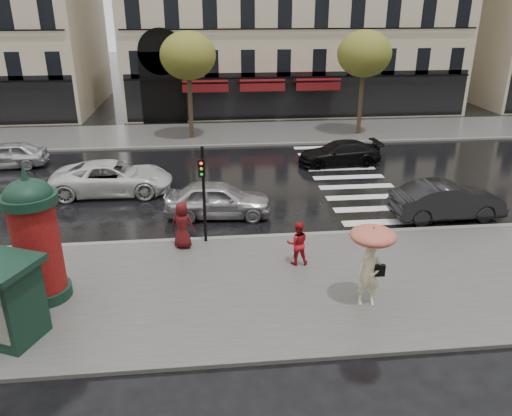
{
  "coord_description": "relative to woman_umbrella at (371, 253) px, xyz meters",
  "views": [
    {
      "loc": [
        -1.12,
        -13.71,
        8.23
      ],
      "look_at": [
        0.45,
        1.5,
        1.88
      ],
      "focal_mm": 35.0,
      "sensor_mm": 36.0,
      "label": 1
    }
  ],
  "objects": [
    {
      "name": "far_kerb",
      "position": [
        -3.34,
        17.79,
        -1.68
      ],
      "size": [
        90.0,
        0.25,
        0.14
      ],
      "primitive_type": "cube",
      "color": "slate",
      "rests_on": "ground"
    },
    {
      "name": "man_burgundy",
      "position": [
        -5.4,
        4.19,
        -0.79
      ],
      "size": [
        0.94,
        0.73,
        1.69
      ],
      "primitive_type": "imported",
      "rotation": [
        0.0,
        0.0,
        2.88
      ],
      "color": "#4A0E10",
      "rests_on": "near_sidewalk"
    },
    {
      "name": "traffic_light",
      "position": [
        -4.62,
        4.52,
        0.53
      ],
      "size": [
        0.25,
        0.35,
        3.57
      ],
      "color": "black",
      "rests_on": "near_sidewalk"
    },
    {
      "name": "woman_umbrella",
      "position": [
        0.0,
        0.0,
        0.0
      ],
      "size": [
        1.29,
        1.29,
        2.48
      ],
      "color": "#F8F1CC",
      "rests_on": "near_sidewalk"
    },
    {
      "name": "car_black",
      "position": [
        2.7,
        13.52,
        -1.11
      ],
      "size": [
        4.52,
        2.02,
        1.29
      ],
      "primitive_type": "imported",
      "rotation": [
        0.0,
        0.0,
        -1.52
      ],
      "color": "black",
      "rests_on": "ground"
    },
    {
      "name": "near_kerb",
      "position": [
        -3.34,
        4.79,
        -1.68
      ],
      "size": [
        90.0,
        0.25,
        0.14
      ],
      "primitive_type": "cube",
      "color": "slate",
      "rests_on": "ground"
    },
    {
      "name": "car_silver",
      "position": [
        -4.06,
        7.13,
        -1.01
      ],
      "size": [
        4.49,
        2.09,
        1.49
      ],
      "primitive_type": "imported",
      "rotation": [
        0.0,
        0.0,
        1.49
      ],
      "color": "silver",
      "rests_on": "ground"
    },
    {
      "name": "car_far_silver",
      "position": [
        -15.02,
        14.8,
        -1.06
      ],
      "size": [
        4.2,
        2.0,
        1.39
      ],
      "primitive_type": "imported",
      "rotation": [
        0.0,
        0.0,
        -1.48
      ],
      "color": "silver",
      "rests_on": "ground"
    },
    {
      "name": "ground",
      "position": [
        -3.34,
        1.79,
        -1.75
      ],
      "size": [
        160.0,
        160.0,
        0.0
      ],
      "primitive_type": "plane",
      "color": "black",
      "rests_on": "ground"
    },
    {
      "name": "car_darkgrey",
      "position": [
        5.18,
        5.99,
        -1.0
      ],
      "size": [
        4.63,
        1.81,
        1.5
      ],
      "primitive_type": "imported",
      "rotation": [
        0.0,
        0.0,
        1.62
      ],
      "color": "black",
      "rests_on": "ground"
    },
    {
      "name": "car_white",
      "position": [
        -8.78,
        10.3,
        -1.01
      ],
      "size": [
        5.41,
        2.52,
        1.5
      ],
      "primitive_type": "imported",
      "rotation": [
        0.0,
        0.0,
        1.56
      ],
      "color": "silver",
      "rests_on": "ground"
    },
    {
      "name": "tree_far_right",
      "position": [
        5.66,
        19.79,
        3.41
      ],
      "size": [
        3.4,
        3.4,
        6.64
      ],
      "color": "#38281C",
      "rests_on": "ground"
    },
    {
      "name": "far_sidewalk",
      "position": [
        -3.34,
        20.79,
        -1.69
      ],
      "size": [
        90.0,
        6.0,
        0.12
      ],
      "primitive_type": "cube",
      "color": "#474744",
      "rests_on": "ground"
    },
    {
      "name": "newsstand",
      "position": [
        -9.72,
        -0.57,
        -0.49
      ],
      "size": [
        2.32,
        2.17,
        2.22
      ],
      "color": "black",
      "rests_on": "near_sidewalk"
    },
    {
      "name": "near_sidewalk",
      "position": [
        -3.34,
        1.29,
        -1.69
      ],
      "size": [
        90.0,
        7.0,
        0.12
      ],
      "primitive_type": "cube",
      "color": "#474744",
      "rests_on": "ground"
    },
    {
      "name": "zebra_crossing",
      "position": [
        2.66,
        11.39,
        -1.75
      ],
      "size": [
        3.6,
        11.75,
        0.01
      ],
      "primitive_type": "cube",
      "color": "silver",
      "rests_on": "ground"
    },
    {
      "name": "woman_red",
      "position": [
        -1.59,
        2.56,
        -0.88
      ],
      "size": [
        0.75,
        0.59,
        1.5
      ],
      "primitive_type": "imported",
      "rotation": [
        0.0,
        0.0,
        3.11
      ],
      "color": "#B2161D",
      "rests_on": "near_sidewalk"
    },
    {
      "name": "tree_far_left",
      "position": [
        -5.34,
        19.79,
        3.41
      ],
      "size": [
        3.4,
        3.4,
        6.64
      ],
      "color": "#38281C",
      "rests_on": "ground"
    },
    {
      "name": "morris_column",
      "position": [
        -9.36,
        1.35,
        0.35
      ],
      "size": [
        1.54,
        1.54,
        4.14
      ],
      "color": "black",
      "rests_on": "near_sidewalk"
    }
  ]
}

